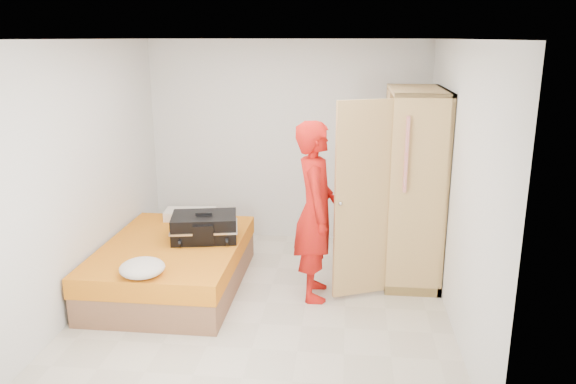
# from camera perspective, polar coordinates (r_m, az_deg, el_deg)

# --- Properties ---
(room) EXTENTS (4.00, 4.02, 2.60)m
(room) POSITION_cam_1_polar(r_m,az_deg,el_deg) (5.39, -2.33, 1.30)
(room) COLOR beige
(room) RESTS_ON ground
(bed) EXTENTS (1.42, 2.02, 0.50)m
(bed) POSITION_cam_1_polar(r_m,az_deg,el_deg) (6.21, -11.55, -7.27)
(bed) COLOR brown
(bed) RESTS_ON ground
(wardrobe) EXTENTS (1.13, 1.42, 2.10)m
(wardrobe) POSITION_cam_1_polar(r_m,az_deg,el_deg) (6.26, 12.14, 0.12)
(wardrobe) COLOR tan
(wardrobe) RESTS_ON ground
(person) EXTENTS (0.50, 0.71, 1.84)m
(person) POSITION_cam_1_polar(r_m,az_deg,el_deg) (5.68, 2.83, -1.95)
(person) COLOR red
(person) RESTS_ON ground
(suitcase) EXTENTS (0.79, 0.65, 0.30)m
(suitcase) POSITION_cam_1_polar(r_m,az_deg,el_deg) (6.14, -8.49, -3.55)
(suitcase) COLOR black
(suitcase) RESTS_ON bed
(round_cushion) EXTENTS (0.42, 0.42, 0.16)m
(round_cushion) POSITION_cam_1_polar(r_m,az_deg,el_deg) (5.35, -14.59, -7.48)
(round_cushion) COLOR beige
(round_cushion) RESTS_ON bed
(pillow) EXTENTS (0.63, 0.37, 0.11)m
(pillow) POSITION_cam_1_polar(r_m,az_deg,el_deg) (6.88, -9.90, -2.23)
(pillow) COLOR beige
(pillow) RESTS_ON bed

